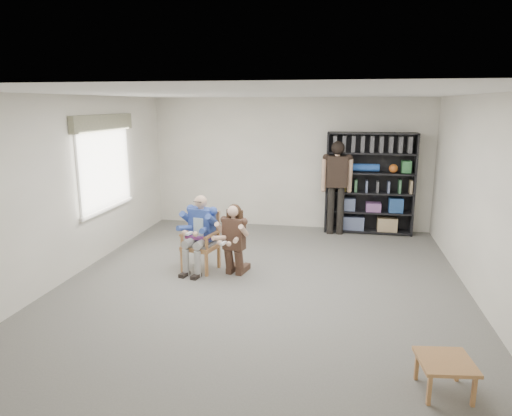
% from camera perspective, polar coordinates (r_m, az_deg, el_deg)
% --- Properties ---
extents(room_shell, '(6.00, 7.00, 2.80)m').
position_cam_1_polar(room_shell, '(6.54, 0.76, 1.77)').
color(room_shell, silver).
rests_on(room_shell, ground).
extents(floor, '(6.00, 7.00, 0.01)m').
position_cam_1_polar(floor, '(6.95, 0.72, -9.64)').
color(floor, '#63625C').
rests_on(floor, ground).
extents(window_left, '(0.16, 2.00, 1.75)m').
position_cam_1_polar(window_left, '(8.43, -18.25, 5.21)').
color(window_left, silver).
rests_on(window_left, room_shell).
extents(armchair, '(0.66, 0.65, 0.96)m').
position_cam_1_polar(armchair, '(7.45, -6.98, -4.21)').
color(armchair, '#9D7343').
rests_on(armchair, floor).
extents(seated_man, '(0.69, 0.85, 1.25)m').
position_cam_1_polar(seated_man, '(7.41, -7.01, -3.14)').
color(seated_man, navy).
rests_on(seated_man, floor).
extents(kneeling_woman, '(0.63, 0.86, 1.15)m').
position_cam_1_polar(kneeling_woman, '(7.17, -2.85, -4.07)').
color(kneeling_woman, '#3C231A').
rests_on(kneeling_woman, floor).
extents(bookshelf, '(1.80, 0.38, 2.10)m').
position_cam_1_polar(bookshelf, '(9.76, 14.02, 2.99)').
color(bookshelf, black).
rests_on(bookshelf, floor).
extents(standing_man, '(0.61, 0.36, 1.92)m').
position_cam_1_polar(standing_man, '(9.52, 10.01, 2.38)').
color(standing_man, black).
rests_on(standing_man, floor).
extents(side_table, '(0.55, 0.55, 0.34)m').
position_cam_1_polar(side_table, '(4.88, 22.46, -18.85)').
color(side_table, '#9D7343').
rests_on(side_table, floor).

